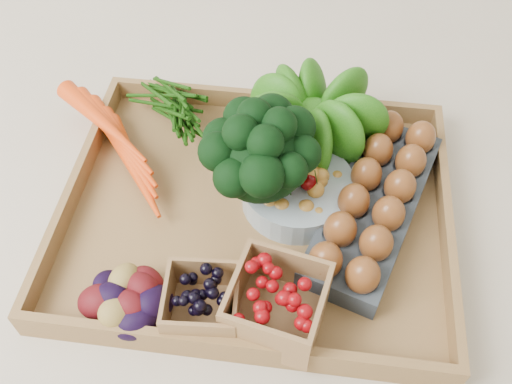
# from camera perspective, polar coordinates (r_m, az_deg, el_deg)

# --- Properties ---
(ground) EXTENTS (4.00, 4.00, 0.00)m
(ground) POSITION_cam_1_polar(r_m,az_deg,el_deg) (0.85, 0.00, -2.53)
(ground) COLOR beige
(ground) RESTS_ON ground
(tray) EXTENTS (0.55, 0.45, 0.01)m
(tray) POSITION_cam_1_polar(r_m,az_deg,el_deg) (0.84, 0.00, -2.23)
(tray) COLOR olive
(tray) RESTS_ON ground
(carrots) EXTENTS (0.22, 0.16, 0.05)m
(carrots) POSITION_cam_1_polar(r_m,az_deg,el_deg) (0.91, -13.21, 4.66)
(carrots) COLOR #EC410D
(carrots) RESTS_ON tray
(lettuce) EXTENTS (0.15, 0.15, 0.15)m
(lettuce) POSITION_cam_1_polar(r_m,az_deg,el_deg) (0.87, 5.36, 7.90)
(lettuce) COLOR #13530C
(lettuce) RESTS_ON tray
(broccoli) EXTENTS (0.17, 0.17, 0.13)m
(broccoli) POSITION_cam_1_polar(r_m,az_deg,el_deg) (0.79, 0.35, 1.70)
(broccoli) COLOR black
(broccoli) RESTS_ON tray
(cherry_bowl) EXTENTS (0.16, 0.16, 0.04)m
(cherry_bowl) POSITION_cam_1_polar(r_m,az_deg,el_deg) (0.83, 4.14, 0.15)
(cherry_bowl) COLOR #8C9EA5
(cherry_bowl) RESTS_ON tray
(egg_carton) EXTENTS (0.20, 0.33, 0.04)m
(egg_carton) POSITION_cam_1_polar(r_m,az_deg,el_deg) (0.83, 11.65, -1.55)
(egg_carton) COLOR #363D45
(egg_carton) RESTS_ON tray
(potatoes) EXTENTS (0.12, 0.12, 0.07)m
(potatoes) POSITION_cam_1_polar(r_m,az_deg,el_deg) (0.74, -12.75, -9.65)
(potatoes) COLOR #430A0E
(potatoes) RESTS_ON tray
(punnet_blackberry) EXTENTS (0.10, 0.10, 0.06)m
(punnet_blackberry) POSITION_cam_1_polar(r_m,az_deg,el_deg) (0.72, -5.41, -10.97)
(punnet_blackberry) COLOR black
(punnet_blackberry) RESTS_ON tray
(punnet_raspberry) EXTENTS (0.13, 0.13, 0.08)m
(punnet_raspberry) POSITION_cam_1_polar(r_m,az_deg,el_deg) (0.71, 2.11, -11.07)
(punnet_raspberry) COLOR #720508
(punnet_raspberry) RESTS_ON tray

